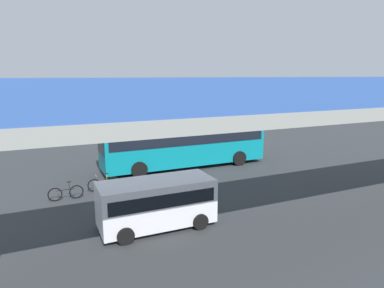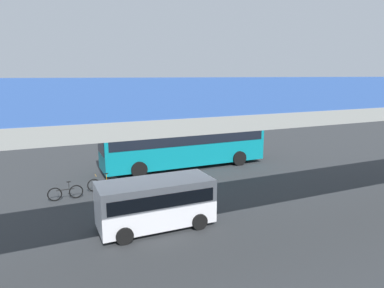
{
  "view_description": "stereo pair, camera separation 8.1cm",
  "coord_description": "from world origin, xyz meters",
  "px_view_note": "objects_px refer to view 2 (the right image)",
  "views": [
    {
      "loc": [
        10.17,
        22.3,
        6.37
      ],
      "look_at": [
        0.49,
        0.87,
        1.6
      ],
      "focal_mm": 31.91,
      "sensor_mm": 36.0,
      "label": 1
    },
    {
      "loc": [
        10.09,
        22.34,
        6.37
      ],
      "look_at": [
        0.49,
        0.87,
        1.6
      ],
      "focal_mm": 31.91,
      "sensor_mm": 36.0,
      "label": 2
    }
  ],
  "objects_px": {
    "city_bus": "(185,140)",
    "bicycle_orange": "(103,184)",
    "parked_van": "(156,200)",
    "bicycle_black": "(66,193)",
    "pedestrian": "(224,138)"
  },
  "relations": [
    {
      "from": "city_bus",
      "to": "bicycle_orange",
      "type": "height_order",
      "value": "city_bus"
    },
    {
      "from": "city_bus",
      "to": "parked_van",
      "type": "bearing_deg",
      "value": 59.88
    },
    {
      "from": "bicycle_black",
      "to": "parked_van",
      "type": "bearing_deg",
      "value": 123.17
    },
    {
      "from": "city_bus",
      "to": "bicycle_black",
      "type": "xyz_separation_m",
      "value": [
        8.21,
        3.49,
        -1.51
      ]
    },
    {
      "from": "bicycle_black",
      "to": "pedestrian",
      "type": "relative_size",
      "value": 0.99
    },
    {
      "from": "city_bus",
      "to": "pedestrian",
      "type": "bearing_deg",
      "value": -141.78
    },
    {
      "from": "parked_van",
      "to": "bicycle_black",
      "type": "relative_size",
      "value": 2.71
    },
    {
      "from": "city_bus",
      "to": "pedestrian",
      "type": "xyz_separation_m",
      "value": [
        -5.59,
        -4.4,
        -1.0
      ]
    },
    {
      "from": "bicycle_black",
      "to": "city_bus",
      "type": "bearing_deg",
      "value": -156.96
    },
    {
      "from": "city_bus",
      "to": "parked_van",
      "type": "xyz_separation_m",
      "value": [
        4.94,
        8.51,
        -0.7
      ]
    },
    {
      "from": "parked_van",
      "to": "pedestrian",
      "type": "relative_size",
      "value": 2.68
    },
    {
      "from": "parked_van",
      "to": "bicycle_black",
      "type": "distance_m",
      "value": 6.04
    },
    {
      "from": "parked_van",
      "to": "bicycle_orange",
      "type": "distance_m",
      "value": 5.92
    },
    {
      "from": "bicycle_black",
      "to": "bicycle_orange",
      "type": "height_order",
      "value": "same"
    },
    {
      "from": "city_bus",
      "to": "bicycle_orange",
      "type": "distance_m",
      "value": 6.91
    }
  ]
}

